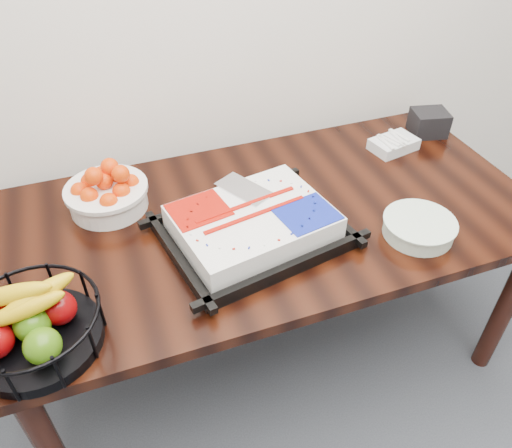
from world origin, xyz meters
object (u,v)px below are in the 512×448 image
object	(u,v)px
table	(271,231)
cake_tray	(253,226)
plate_stack	(419,227)
fruit_basket	(32,324)
tangerine_bowl	(106,189)
napkin_box	(429,123)

from	to	relation	value
table	cake_tray	size ratio (longest dim) A/B	3.04
cake_tray	plate_stack	world-z (taller)	cake_tray
cake_tray	fruit_basket	xyz separation A→B (m)	(-0.64, -0.20, 0.03)
tangerine_bowl	fruit_basket	xyz separation A→B (m)	(-0.24, -0.51, -0.00)
napkin_box	cake_tray	bearing A→B (deg)	-157.80
cake_tray	tangerine_bowl	size ratio (longest dim) A/B	2.16
table	cake_tray	distance (m)	0.20
table	tangerine_bowl	size ratio (longest dim) A/B	6.55
table	cake_tray	xyz separation A→B (m)	(-0.10, -0.10, 0.14)
cake_tray	plate_stack	distance (m)	0.53
fruit_basket	napkin_box	world-z (taller)	fruit_basket
table	fruit_basket	xyz separation A→B (m)	(-0.75, -0.30, 0.16)
fruit_basket	napkin_box	xyz separation A→B (m)	(1.55, 0.56, -0.03)
cake_tray	napkin_box	distance (m)	0.97
tangerine_bowl	cake_tray	bearing A→B (deg)	-37.75
table	tangerine_bowl	bearing A→B (deg)	157.21
plate_stack	fruit_basket	bearing A→B (deg)	-178.44
cake_tray	plate_stack	xyz separation A→B (m)	(0.50, -0.16, -0.02)
cake_tray	plate_stack	bearing A→B (deg)	-18.30
fruit_basket	plate_stack	world-z (taller)	fruit_basket
plate_stack	napkin_box	size ratio (longest dim) A/B	1.66
tangerine_bowl	fruit_basket	world-z (taller)	fruit_basket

